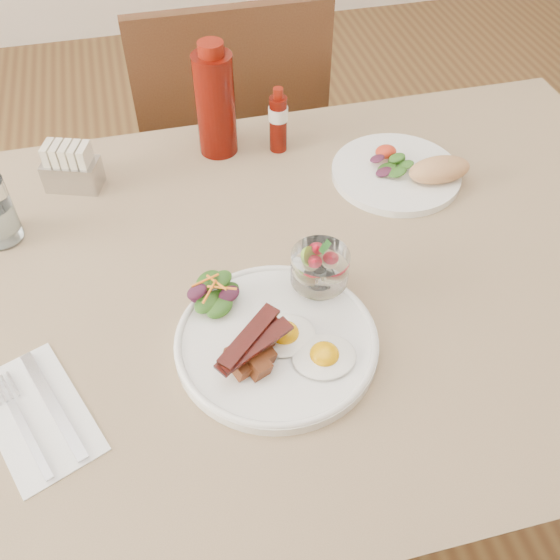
{
  "coord_description": "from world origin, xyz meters",
  "views": [
    {
      "loc": [
        -0.19,
        -0.64,
        1.45
      ],
      "look_at": [
        -0.05,
        -0.07,
        0.82
      ],
      "focal_mm": 40.0,
      "sensor_mm": 36.0,
      "label": 1
    }
  ],
  "objects": [
    {
      "name": "fried_eggs",
      "position": [
        -0.04,
        -0.15,
        0.77
      ],
      "size": [
        0.14,
        0.14,
        0.02
      ],
      "rotation": [
        0.0,
        0.0,
        -0.21
      ],
      "color": "white",
      "rests_on": "main_plate"
    },
    {
      "name": "sugar_caddy",
      "position": [
        -0.33,
        0.3,
        0.79
      ],
      "size": [
        0.11,
        0.08,
        0.09
      ],
      "rotation": [
        0.0,
        0.0,
        -0.34
      ],
      "color": "#B5B5BA",
      "rests_on": "table"
    },
    {
      "name": "bacon_potato_pile",
      "position": [
        -0.11,
        -0.16,
        0.79
      ],
      "size": [
        0.11,
        0.09,
        0.05
      ],
      "rotation": [
        0.0,
        0.0,
        0.12
      ],
      "color": "maroon",
      "rests_on": "main_plate"
    },
    {
      "name": "napkin_cutlery",
      "position": [
        -0.39,
        -0.16,
        0.75
      ],
      "size": [
        0.18,
        0.23,
        0.01
      ],
      "rotation": [
        0.0,
        0.0,
        0.39
      ],
      "color": "white",
      "rests_on": "table"
    },
    {
      "name": "ketchup_bottle",
      "position": [
        -0.07,
        0.35,
        0.85
      ],
      "size": [
        0.09,
        0.09,
        0.21
      ],
      "rotation": [
        0.0,
        0.0,
        -0.43
      ],
      "color": "#520B04",
      "rests_on": "table"
    },
    {
      "name": "fruit_cup",
      "position": [
        0.01,
        -0.06,
        0.81
      ],
      "size": [
        0.08,
        0.08,
        0.08
      ],
      "rotation": [
        0.0,
        0.0,
        0.35
      ],
      "color": "white",
      "rests_on": "main_plate"
    },
    {
      "name": "side_salad",
      "position": [
        -0.14,
        -0.04,
        0.79
      ],
      "size": [
        0.08,
        0.07,
        0.04
      ],
      "rotation": [
        0.0,
        0.0,
        -0.08
      ],
      "color": "#1C4913",
      "rests_on": "main_plate"
    },
    {
      "name": "chair_far",
      "position": [
        0.0,
        0.66,
        0.52
      ],
      "size": [
        0.42,
        0.42,
        0.93
      ],
      "color": "#513119",
      "rests_on": "ground"
    },
    {
      "name": "table",
      "position": [
        0.0,
        0.0,
        0.66
      ],
      "size": [
        1.33,
        0.88,
        0.75
      ],
      "color": "#513119",
      "rests_on": "ground"
    },
    {
      "name": "hot_sauce_bottle",
      "position": [
        0.04,
        0.32,
        0.81
      ],
      "size": [
        0.05,
        0.05,
        0.13
      ],
      "rotation": [
        0.0,
        0.0,
        0.34
      ],
      "color": "#520B04",
      "rests_on": "table"
    },
    {
      "name": "second_plate",
      "position": [
        0.24,
        0.18,
        0.77
      ],
      "size": [
        0.24,
        0.23,
        0.06
      ],
      "rotation": [
        0.0,
        0.0,
        -0.16
      ],
      "color": "white",
      "rests_on": "table"
    },
    {
      "name": "main_plate",
      "position": [
        -0.07,
        -0.13,
        0.76
      ],
      "size": [
        0.28,
        0.28,
        0.02
      ],
      "primitive_type": "cylinder",
      "color": "white",
      "rests_on": "table"
    }
  ]
}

